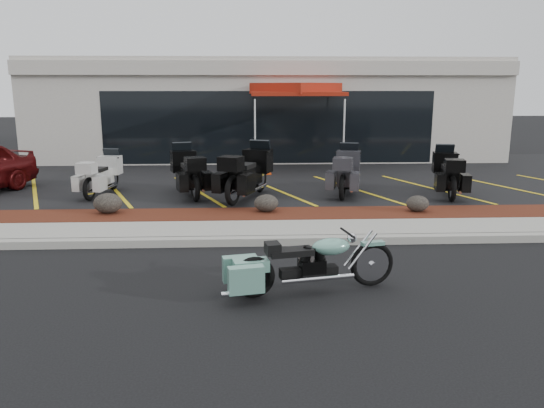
{
  "coord_description": "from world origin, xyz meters",
  "views": [
    {
      "loc": [
        -0.79,
        -8.83,
        2.97
      ],
      "look_at": [
        -0.32,
        1.2,
        0.73
      ],
      "focal_mm": 35.0,
      "sensor_mm": 36.0,
      "label": 1
    }
  ],
  "objects_px": {
    "traffic_cone": "(265,167)",
    "popup_canopy": "(296,91)",
    "hero_cruiser": "(372,258)",
    "touring_white": "(112,169)"
  },
  "relations": [
    {
      "from": "touring_white",
      "to": "popup_canopy",
      "type": "xyz_separation_m",
      "value": [
        5.46,
        4.25,
        2.08
      ]
    },
    {
      "from": "hero_cruiser",
      "to": "popup_canopy",
      "type": "relative_size",
      "value": 0.67
    },
    {
      "from": "touring_white",
      "to": "popup_canopy",
      "type": "bearing_deg",
      "value": -42.63
    },
    {
      "from": "traffic_cone",
      "to": "popup_canopy",
      "type": "distance_m",
      "value": 3.19
    },
    {
      "from": "hero_cruiser",
      "to": "touring_white",
      "type": "xyz_separation_m",
      "value": [
        -5.59,
        7.16,
        0.28
      ]
    },
    {
      "from": "traffic_cone",
      "to": "popup_canopy",
      "type": "xyz_separation_m",
      "value": [
        1.14,
        1.7,
        2.45
      ]
    },
    {
      "from": "popup_canopy",
      "to": "touring_white",
      "type": "bearing_deg",
      "value": -127.8
    },
    {
      "from": "traffic_cone",
      "to": "popup_canopy",
      "type": "height_order",
      "value": "popup_canopy"
    },
    {
      "from": "touring_white",
      "to": "traffic_cone",
      "type": "bearing_deg",
      "value": -49.9
    },
    {
      "from": "touring_white",
      "to": "popup_canopy",
      "type": "relative_size",
      "value": 0.52
    }
  ]
}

